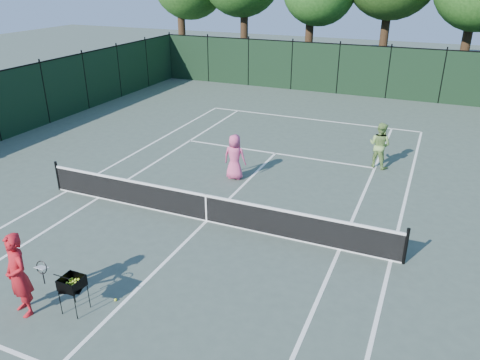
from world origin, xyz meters
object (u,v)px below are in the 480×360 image
at_px(coach, 18,275).
at_px(player_pink, 235,157).
at_px(ball_hopper, 72,283).
at_px(player_green, 380,145).
at_px(loose_ball_midcourt, 116,300).

distance_m(coach, player_pink, 8.81).
bearing_deg(player_pink, ball_hopper, 84.62).
height_order(player_green, ball_hopper, player_green).
xyz_separation_m(player_green, ball_hopper, (-4.99, -11.49, -0.14)).
height_order(player_pink, ball_hopper, player_pink).
height_order(player_pink, loose_ball_midcourt, player_pink).
bearing_deg(ball_hopper, player_green, 45.04).
bearing_deg(loose_ball_midcourt, player_pink, 92.38).
height_order(coach, loose_ball_midcourt, coach).
distance_m(player_green, loose_ball_midcourt, 11.74).
xyz_separation_m(player_pink, loose_ball_midcourt, (0.32, -7.60, -0.81)).
bearing_deg(coach, player_green, 81.79).
bearing_deg(loose_ball_midcourt, coach, -145.70).
height_order(coach, player_green, coach).
bearing_deg(player_pink, coach, 78.10).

